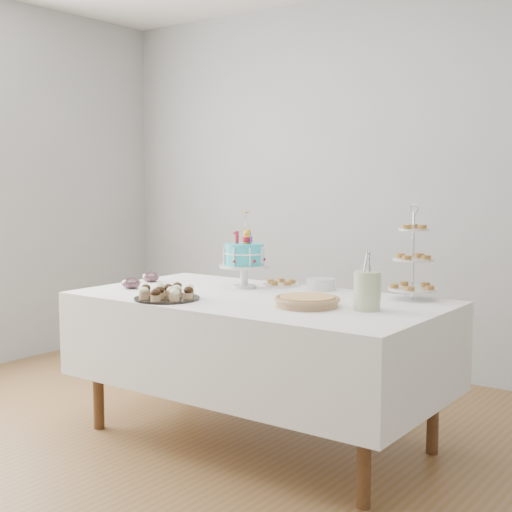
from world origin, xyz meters
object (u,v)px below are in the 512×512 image
Objects in this scene: pie at (307,301)px; cupcake_tray at (167,292)px; plate_stack at (321,284)px; table at (258,340)px; jam_bowl_b at (151,277)px; jam_bowl_a at (131,283)px; tiered_stand at (413,260)px; pastry_plate at (281,283)px; birthday_cake at (244,267)px; utensil_pitcher at (367,289)px.

cupcake_tray is at bearing -160.41° from pie.
plate_stack is (0.46, 0.74, -0.01)m from cupcake_tray.
jam_bowl_b is at bearing 175.16° from table.
jam_bowl_a and jam_bowl_b have the same top height.
jam_bowl_b is at bearing -167.81° from tiered_stand.
jam_bowl_a is at bearing -146.40° from plate_stack.
cupcake_tray is 3.16× the size of jam_bowl_b.
pastry_plate is 0.85m from jam_bowl_a.
tiered_stand is (0.68, 0.40, 0.43)m from table.
jam_bowl_a is (-0.49, -0.40, -0.09)m from birthday_cake.
utensil_pitcher reaches higher than table.
table is 0.50m from plate_stack.
jam_bowl_b is (-0.52, 0.41, -0.01)m from cupcake_tray.
utensil_pitcher is (1.38, 0.17, 0.07)m from jam_bowl_a.
pastry_plate is at bearing 180.00° from tiered_stand.
tiered_stand is at bearing 22.36° from jam_bowl_a.
table is 12.04× the size of plate_stack.
jam_bowl_b is at bearing -174.41° from birthday_cake.
tiered_stand reaches higher than utensil_pitcher.
jam_bowl_a is (-0.74, -0.18, 0.26)m from table.
cupcake_tray is 0.66m from jam_bowl_b.
birthday_cake reaches higher than table.
plate_stack is at bearing 180.00° from tiered_stand.
table is at bearing -4.84° from jam_bowl_b.
tiered_stand is at bearing 0.00° from plate_stack.
tiered_stand reaches higher than cupcake_tray.
plate_stack is 0.26m from pastry_plate.
table is 0.48m from pastry_plate.
table is 8.63× the size of pastry_plate.
cupcake_tray is 1.05× the size of pie.
utensil_pitcher is at bearing -39.61° from plate_stack.
jam_bowl_a is at bearing -174.96° from utensil_pitcher.
cupcake_tray reaches higher than plate_stack.
tiered_stand is 4.53× the size of jam_bowl_a.
pastry_plate is at bearing 48.88° from birthday_cake.
birthday_cake is at bearing 163.69° from utensil_pitcher.
tiered_stand is 1.57m from jam_bowl_b.
jam_bowl_a is (-1.42, -0.58, -0.17)m from tiered_stand.
cupcake_tray is 0.45m from jam_bowl_a.
jam_bowl_a is at bearing -165.97° from table.
pie is (0.61, -0.31, -0.09)m from birthday_cake.
plate_stack is at bearing 18.21° from birthday_cake.
cupcake_tray is 1.21× the size of utensil_pitcher.
tiered_stand is 0.83m from pastry_plate.
table is at bearing -72.94° from pastry_plate.
tiered_stand is (0.32, 0.50, 0.17)m from pie.
cupcake_tray is at bearing -133.59° from table.
utensil_pitcher is at bearing -28.45° from pastry_plate.
birthday_cake is at bearing 139.38° from table.
utensil_pitcher is (0.76, -0.41, 0.08)m from pastry_plate.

